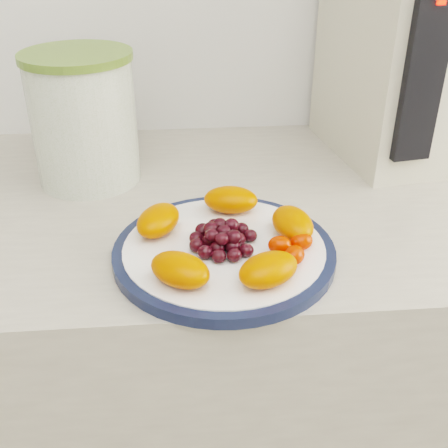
{
  "coord_description": "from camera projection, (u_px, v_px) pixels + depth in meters",
  "views": [
    {
      "loc": [
        -0.1,
        0.42,
        1.31
      ],
      "look_at": [
        -0.05,
        1.03,
        0.95
      ],
      "focal_mm": 45.0,
      "sensor_mm": 36.0,
      "label": 1
    }
  ],
  "objects": [
    {
      "name": "fruit_plate",
      "position": [
        229.0,
        236.0,
        0.71
      ],
      "size": [
        0.25,
        0.25,
        0.04
      ],
      "color": "#CE4200",
      "rests_on": "plate_face"
    },
    {
      "name": "appliance_led",
      "position": [
        441.0,
        2.0,
        0.76
      ],
      "size": [
        0.01,
        0.01,
        0.01
      ],
      "primitive_type": "cube",
      "rotation": [
        0.0,
        0.0,
        0.15
      ],
      "color": "#FF0C05",
      "rests_on": "appliance_panel"
    },
    {
      "name": "plate_rim",
      "position": [
        224.0,
        252.0,
        0.73
      ],
      "size": [
        0.29,
        0.29,
        0.01
      ],
      "primitive_type": "cylinder",
      "color": "#131D39",
      "rests_on": "counter"
    },
    {
      "name": "appliance_body",
      "position": [
        403.0,
        53.0,
        0.95
      ],
      "size": [
        0.24,
        0.31,
        0.35
      ],
      "primitive_type": "cube",
      "rotation": [
        0.0,
        0.0,
        0.15
      ],
      "color": "beige",
      "rests_on": "counter"
    },
    {
      "name": "appliance_panel",
      "position": [
        423.0,
        75.0,
        0.82
      ],
      "size": [
        0.06,
        0.03,
        0.26
      ],
      "primitive_type": "cube",
      "rotation": [
        0.0,
        0.0,
        0.15
      ],
      "color": "black",
      "rests_on": "appliance_body"
    },
    {
      "name": "counter",
      "position": [
        240.0,
        396.0,
        1.11
      ],
      "size": [
        3.5,
        0.6,
        0.9
      ],
      "primitive_type": "cube",
      "color": "#B4AC99",
      "rests_on": "floor"
    },
    {
      "name": "cabinet_face",
      "position": [
        240.0,
        407.0,
        1.13
      ],
      "size": [
        3.48,
        0.58,
        0.84
      ],
      "primitive_type": "cube",
      "color": "#9F815D",
      "rests_on": "floor"
    },
    {
      "name": "canister_lid",
      "position": [
        75.0,
        56.0,
        0.83
      ],
      "size": [
        0.22,
        0.22,
        0.01
      ],
      "primitive_type": "cylinder",
      "rotation": [
        0.0,
        0.0,
        0.41
      ],
      "color": "#5B742D",
      "rests_on": "canister"
    },
    {
      "name": "plate_face",
      "position": [
        224.0,
        252.0,
        0.73
      ],
      "size": [
        0.26,
        0.26,
        0.02
      ],
      "primitive_type": "cylinder",
      "color": "white",
      "rests_on": "counter"
    },
    {
      "name": "canister",
      "position": [
        84.0,
        123.0,
        0.89
      ],
      "size": [
        0.22,
        0.22,
        0.2
      ],
      "primitive_type": "cylinder",
      "rotation": [
        0.0,
        0.0,
        0.41
      ],
      "color": "#415F15",
      "rests_on": "counter"
    }
  ]
}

